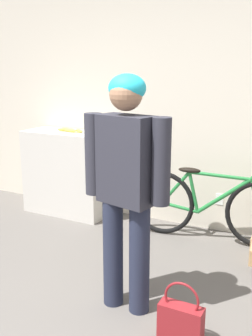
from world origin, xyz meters
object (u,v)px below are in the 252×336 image
(person, at_px, (126,178))
(banana, at_px, (71,130))
(bicycle, at_px, (209,206))
(handbag, at_px, (181,321))

(person, relative_size, banana, 4.55)
(person, height_order, bicycle, person)
(banana, bearing_deg, handbag, -39.52)
(handbag, bearing_deg, banana, 140.48)
(person, distance_m, handbag, 0.97)
(handbag, bearing_deg, bicycle, 99.82)
(banana, distance_m, handbag, 2.64)
(bicycle, distance_m, handbag, 1.60)
(person, xyz_separation_m, bicycle, (0.21, 1.39, -0.61))
(person, bearing_deg, handbag, -8.09)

